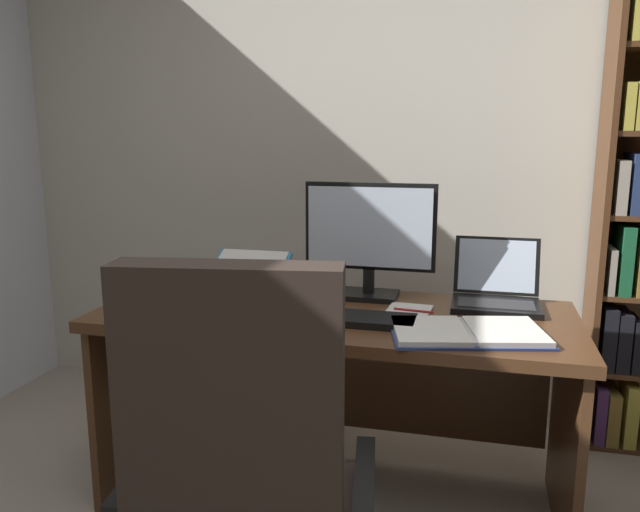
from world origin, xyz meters
TOP-DOWN VIEW (x-y plane):
  - wall_back at (0.00, 2.02)m, footprint 4.61×0.12m
  - desk at (-0.14, 1.14)m, footprint 1.67×0.68m
  - monitor at (-0.06, 1.27)m, footprint 0.50×0.16m
  - laptop at (0.41, 1.28)m, footprint 0.31×0.30m
  - keyboard at (-0.06, 0.95)m, footprint 0.42×0.15m
  - computer_mouse at (-0.36, 0.95)m, footprint 0.06×0.10m
  - reading_stand_with_book at (-0.57, 1.33)m, footprint 0.32×0.26m
  - open_binder at (0.32, 0.90)m, footprint 0.52×0.38m
  - notepad at (0.11, 1.09)m, footprint 0.16×0.22m
  - pen at (0.13, 1.09)m, footprint 0.14×0.02m

SIDE VIEW (x-z plane):
  - desk at x=-0.14m, z-range 0.16..0.89m
  - notepad at x=0.11m, z-range 0.72..0.73m
  - open_binder at x=0.32m, z-range 0.72..0.75m
  - keyboard at x=-0.06m, z-range 0.72..0.75m
  - pen at x=0.13m, z-range 0.73..0.74m
  - computer_mouse at x=-0.36m, z-range 0.72..0.76m
  - laptop at x=0.41m, z-range 0.66..0.89m
  - reading_stand_with_book at x=-0.57m, z-range 0.73..0.86m
  - monitor at x=-0.06m, z-range 0.73..1.17m
  - wall_back at x=0.00m, z-range 0.00..2.72m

